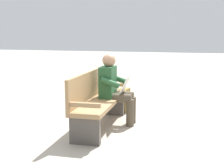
# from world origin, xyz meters

# --- Properties ---
(ground_plane) EXTENTS (40.00, 40.00, 0.00)m
(ground_plane) POSITION_xyz_m (0.00, 0.00, 0.00)
(ground_plane) COLOR #A89E8E
(bench_near) EXTENTS (1.82, 0.55, 0.90)m
(bench_near) POSITION_xyz_m (0.00, -0.07, 0.46)
(bench_near) COLOR #9E7A51
(bench_near) RESTS_ON ground
(person_seated) EXTENTS (0.58, 0.58, 1.18)m
(person_seated) POSITION_xyz_m (-0.28, 0.15, 0.63)
(person_seated) COLOR #23512D
(person_seated) RESTS_ON ground
(backpack) EXTENTS (0.33, 0.24, 0.45)m
(backpack) POSITION_xyz_m (-1.10, 0.11, 0.22)
(backpack) COLOR brown
(backpack) RESTS_ON ground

